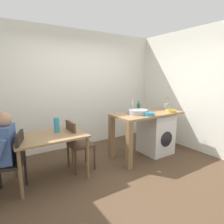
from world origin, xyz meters
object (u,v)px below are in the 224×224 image
object	(u,v)px
chair_opposite	(77,142)
colander	(171,111)
dining_table	(50,141)
washing_machine	(156,133)
mixing_bowl	(149,114)
chair_person_seat	(13,160)
utensil_crock	(167,106)
vase	(57,125)
bottle_tall_green	(138,107)

from	to	relation	value
chair_opposite	colander	xyz separation A→B (m)	(1.94, -0.43, 0.44)
dining_table	chair_opposite	bearing A→B (deg)	5.96
washing_machine	mixing_bowl	size ratio (longest dim) A/B	3.84
washing_machine	chair_person_seat	bearing A→B (deg)	179.22
dining_table	utensil_crock	size ratio (longest dim) A/B	3.67
vase	utensil_crock	bearing A→B (deg)	-4.90
dining_table	chair_opposite	xyz separation A→B (m)	(0.48, 0.05, -0.14)
mixing_bowl	vase	world-z (taller)	vase
washing_machine	colander	size ratio (longest dim) A/B	4.30
washing_machine	utensil_crock	world-z (taller)	utensil_crock
bottle_tall_green	mixing_bowl	distance (m)	0.44
chair_person_seat	chair_opposite	world-z (taller)	same
colander	vase	world-z (taller)	vase
utensil_crock	mixing_bowl	bearing A→B (deg)	-162.60
dining_table	mixing_bowl	distance (m)	1.86
chair_person_seat	washing_machine	bearing A→B (deg)	-72.05
washing_machine	bottle_tall_green	distance (m)	0.71
mixing_bowl	dining_table	bearing A→B (deg)	168.69
mixing_bowl	colander	distance (m)	0.62
dining_table	mixing_bowl	size ratio (longest dim) A/B	4.91
bottle_tall_green	colander	world-z (taller)	bottle_tall_green
dining_table	chair_person_seat	xyz separation A→B (m)	(-0.55, -0.12, -0.14)
chair_opposite	utensil_crock	size ratio (longest dim) A/B	3.00
dining_table	utensil_crock	bearing A→B (deg)	-2.41
mixing_bowl	vase	bearing A→B (deg)	164.41
bottle_tall_green	vase	size ratio (longest dim) A/B	0.88
washing_machine	bottle_tall_green	bearing A→B (deg)	144.95
washing_machine	bottle_tall_green	size ratio (longest dim) A/B	3.83
mixing_bowl	vase	xyz separation A→B (m)	(-1.65, 0.46, -0.09)
vase	chair_opposite	bearing A→B (deg)	-8.79
chair_opposite	bottle_tall_green	bearing A→B (deg)	90.32
chair_person_seat	mixing_bowl	bearing A→B (deg)	-77.00
chair_opposite	mixing_bowl	distance (m)	1.45
chair_person_seat	colander	distance (m)	3.01
bottle_tall_green	colander	distance (m)	0.68
chair_opposite	vase	xyz separation A→B (m)	(-0.33, 0.05, 0.36)
mixing_bowl	colander	size ratio (longest dim) A/B	1.12
chair_opposite	vase	world-z (taller)	vase
chair_person_seat	utensil_crock	xyz separation A→B (m)	(3.14, 0.01, 0.48)
chair_opposite	bottle_tall_green	xyz separation A→B (m)	(1.43, 0.01, 0.51)
washing_machine	vase	distance (m)	2.14
dining_table	vase	world-z (taller)	vase
dining_table	utensil_crock	xyz separation A→B (m)	(2.59, -0.11, 0.35)
dining_table	utensil_crock	distance (m)	2.62
dining_table	chair_opposite	distance (m)	0.50
mixing_bowl	vase	size ratio (longest dim) A/B	0.88
washing_machine	mixing_bowl	world-z (taller)	mixing_bowl
dining_table	washing_machine	bearing A→B (deg)	-4.15
utensil_crock	vase	world-z (taller)	utensil_crock
chair_opposite	washing_machine	distance (m)	1.77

